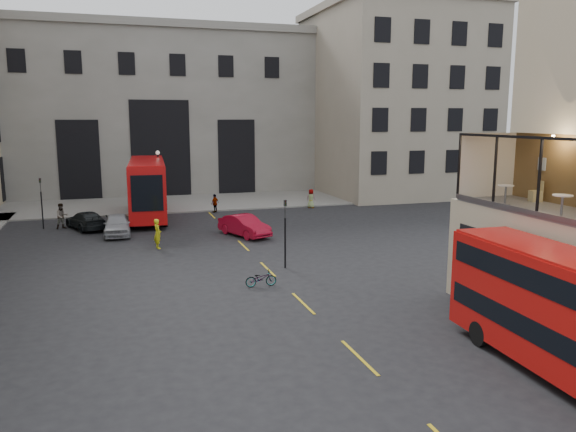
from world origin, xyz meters
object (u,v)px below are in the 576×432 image
object	(u,v)px
car_c	(86,220)
pedestrian_d	(311,199)
pedestrian_c	(215,203)
cyclist	(158,234)
cafe_chair_d	(536,195)
street_lamp_b	(159,184)
traffic_light_near	(285,225)
pedestrian_b	(139,200)
bicycle	(261,278)
car_b	(244,226)
cafe_table_far	(506,191)
cafe_table_mid	(562,203)
pedestrian_a	(62,216)
bus_near	(573,313)
bus_far	(148,186)
traffic_light_far	(41,197)
car_a	(117,225)

from	to	relation	value
car_c	pedestrian_d	distance (m)	19.84
pedestrian_c	cyclist	bearing A→B (deg)	23.11
cafe_chair_d	street_lamp_b	bearing A→B (deg)	113.66
traffic_light_near	pedestrian_b	bearing A→B (deg)	105.99
bicycle	cyclist	distance (m)	10.71
car_b	cafe_table_far	bearing A→B (deg)	-91.63
pedestrian_b	pedestrian_c	world-z (taller)	pedestrian_b
street_lamp_b	car_b	xyz separation A→B (m)	(4.76, -13.00, -1.66)
car_b	pedestrian_d	size ratio (longest dim) A/B	2.56
cafe_table_mid	street_lamp_b	bearing A→B (deg)	108.31
pedestrian_c	cafe_table_mid	size ratio (longest dim) A/B	1.87
pedestrian_d	pedestrian_a	bearing A→B (deg)	47.26
cyclist	cafe_table_mid	world-z (taller)	cafe_table_mid
bus_near	pedestrian_c	distance (m)	35.45
cafe_table_far	bus_near	bearing A→B (deg)	-110.17
cafe_table_mid	traffic_light_near	bearing A→B (deg)	117.06
car_b	car_c	bearing A→B (deg)	128.32
bus_far	car_c	xyz separation A→B (m)	(-4.75, -3.57, -2.02)
traffic_light_far	car_a	xyz separation A→B (m)	(5.26, -4.05, -1.67)
traffic_light_near	pedestrian_c	xyz separation A→B (m)	(-0.45, 19.50, -1.62)
traffic_light_near	bus_far	distance (m)	19.46
bicycle	cafe_table_mid	world-z (taller)	cafe_table_mid
pedestrian_a	pedestrian_d	xyz separation A→B (m)	(21.03, 3.73, -0.08)
traffic_light_near	pedestrian_b	distance (m)	24.35
car_c	traffic_light_near	bearing A→B (deg)	104.78
car_c	car_a	bearing A→B (deg)	105.31
car_a	pedestrian_c	world-z (taller)	pedestrian_c
car_c	pedestrian_a	bearing A→B (deg)	-44.93
bus_near	bicycle	distance (m)	14.39
traffic_light_near	car_a	xyz separation A→B (m)	(-8.74, 11.95, -1.67)
bicycle	pedestrian_b	distance (m)	26.68
bus_far	pedestrian_a	xyz separation A→B (m)	(-6.45, -2.84, -1.73)
traffic_light_near	bus_far	world-z (taller)	bus_far
pedestrian_a	cafe_chair_d	size ratio (longest dim) A/B	2.12
cafe_chair_d	car_b	bearing A→B (deg)	116.10
car_b	pedestrian_b	bearing A→B (deg)	91.27
bus_near	car_c	xyz separation A→B (m)	(-15.44, 30.44, -1.58)
cyclist	pedestrian_a	size ratio (longest dim) A/B	1.00
pedestrian_d	bicycle	bearing A→B (deg)	101.88
street_lamp_b	cafe_chair_d	world-z (taller)	cafe_chair_d
car_a	bicycle	distance (m)	16.28
pedestrian_b	pedestrian_c	bearing A→B (deg)	-77.14
car_b	pedestrian_b	distance (m)	15.74
pedestrian_a	car_a	bearing A→B (deg)	-63.65
car_b	pedestrian_c	distance (m)	10.50
cyclist	pedestrian_a	distance (m)	10.74
bus_near	pedestrian_c	xyz separation A→B (m)	(-4.95, 35.07, -1.44)
traffic_light_near	car_a	distance (m)	14.90
pedestrian_c	cafe_table_far	size ratio (longest dim) A/B	2.01
pedestrian_d	street_lamp_b	bearing A→B (deg)	25.94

